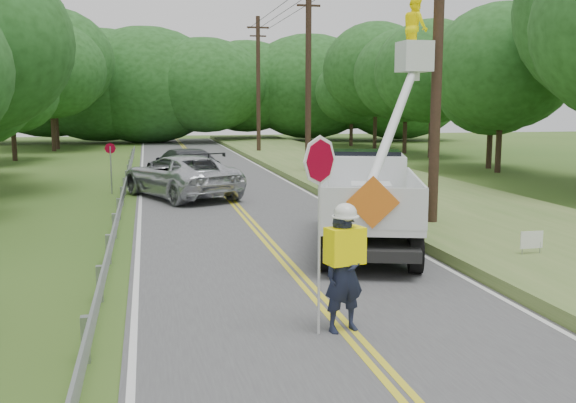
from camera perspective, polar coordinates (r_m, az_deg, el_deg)
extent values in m
plane|color=#32591D|center=(9.67, 7.87, -14.13)|extent=(140.00, 140.00, 0.00)
cube|color=#474648|center=(22.88, -4.29, -0.76)|extent=(7.20, 96.00, 0.02)
cube|color=yellow|center=(22.86, -4.54, -0.73)|extent=(0.12, 96.00, 0.00)
cube|color=yellow|center=(22.89, -4.04, -0.72)|extent=(0.12, 96.00, 0.00)
cube|color=silver|center=(22.66, -12.96, -1.01)|extent=(0.12, 96.00, 0.00)
cube|color=silver|center=(23.60, 4.03, -0.43)|extent=(0.12, 96.00, 0.00)
cube|color=#94989C|center=(9.99, -17.45, -11.55)|extent=(0.12, 0.14, 0.70)
cube|color=#94989C|center=(12.84, -16.30, -6.98)|extent=(0.12, 0.14, 0.70)
cube|color=#94989C|center=(15.75, -15.58, -4.09)|extent=(0.12, 0.14, 0.70)
cube|color=#94989C|center=(18.69, -15.09, -2.10)|extent=(0.12, 0.14, 0.70)
cube|color=#94989C|center=(21.64, -14.73, -0.65)|extent=(0.12, 0.14, 0.70)
cube|color=#94989C|center=(24.61, -14.46, 0.45)|extent=(0.12, 0.14, 0.70)
cube|color=#94989C|center=(27.58, -14.25, 1.32)|extent=(0.12, 0.14, 0.70)
cube|color=#94989C|center=(30.56, -14.08, 2.01)|extent=(0.12, 0.14, 0.70)
cube|color=#94989C|center=(33.54, -13.94, 2.58)|extent=(0.12, 0.14, 0.70)
cube|color=#94989C|center=(36.52, -13.82, 3.06)|extent=(0.12, 0.14, 0.70)
cube|color=#94989C|center=(39.51, -13.72, 3.47)|extent=(0.12, 0.14, 0.70)
cube|color=#94989C|center=(42.50, -13.63, 3.82)|extent=(0.12, 0.14, 0.70)
cube|color=#94989C|center=(45.49, -13.56, 4.12)|extent=(0.12, 0.14, 0.70)
cube|color=#94989C|center=(23.58, -14.32, 0.73)|extent=(0.05, 48.00, 0.34)
cylinder|color=#2D2217|center=(19.21, 13.06, 12.20)|extent=(0.30, 0.30, 10.00)
cylinder|color=#2D2217|center=(33.39, 1.80, 10.80)|extent=(0.30, 0.30, 10.00)
cube|color=#2D2217|center=(33.72, 1.83, 16.92)|extent=(1.20, 0.10, 0.10)
cylinder|color=#2D2217|center=(48.07, -2.64, 10.12)|extent=(0.30, 0.30, 10.00)
cube|color=#2D2217|center=(48.36, -2.67, 15.10)|extent=(1.60, 0.12, 0.12)
cube|color=#2D2217|center=(48.30, -2.67, 14.40)|extent=(1.20, 0.10, 0.10)
cube|color=#4F7131|center=(24.85, 12.14, 0.15)|extent=(7.00, 96.00, 0.30)
cylinder|color=#332319|center=(46.37, -23.05, 4.94)|extent=(0.32, 0.32, 2.61)
ellipsoid|color=#1C4317|center=(46.31, -23.28, 8.88)|extent=(6.10, 6.10, 5.37)
cylinder|color=#332319|center=(54.65, -20.04, 6.13)|extent=(0.32, 0.32, 3.70)
ellipsoid|color=#1C4317|center=(54.69, -20.29, 10.86)|extent=(8.63, 8.63, 7.60)
cylinder|color=#332319|center=(57.18, -19.76, 6.48)|extent=(0.32, 0.32, 4.19)
ellipsoid|color=#1C4317|center=(57.26, -20.02, 11.59)|extent=(9.77, 9.77, 8.60)
cylinder|color=#332319|center=(37.12, 18.12, 4.99)|extent=(0.32, 0.32, 3.31)
ellipsoid|color=#1C4317|center=(37.12, 18.42, 11.22)|extent=(7.72, 7.72, 6.79)
cylinder|color=#332319|center=(39.36, 17.37, 4.81)|extent=(0.32, 0.32, 2.77)
ellipsoid|color=#1C4317|center=(39.31, 17.60, 9.73)|extent=(6.45, 6.45, 5.68)
cylinder|color=#332319|center=(46.17, 12.49, 5.92)|extent=(0.32, 0.32, 3.44)
ellipsoid|color=#1C4317|center=(46.18, 12.67, 11.15)|extent=(8.04, 8.04, 7.07)
cylinder|color=#332319|center=(50.00, 10.29, 6.16)|extent=(0.32, 0.32, 3.41)
ellipsoid|color=#1C4317|center=(50.01, 10.42, 10.93)|extent=(7.95, 7.95, 7.00)
cylinder|color=#332319|center=(55.07, 7.69, 6.64)|extent=(0.32, 0.32, 3.81)
ellipsoid|color=#1C4317|center=(55.11, 7.79, 11.48)|extent=(8.88, 8.88, 7.82)
cylinder|color=#332319|center=(58.36, 5.60, 6.29)|extent=(0.32, 0.32, 2.79)
ellipsoid|color=#1C4317|center=(58.32, 5.65, 9.64)|extent=(6.52, 6.52, 5.74)
ellipsoid|color=#1C4317|center=(66.27, -20.45, 9.61)|extent=(13.20, 9.90, 9.90)
ellipsoid|color=#1C4317|center=(64.92, -16.29, 9.84)|extent=(14.25, 10.69, 10.69)
ellipsoid|color=#1C4317|center=(64.52, -12.40, 9.99)|extent=(14.90, 11.18, 11.18)
ellipsoid|color=#1C4317|center=(63.03, -7.36, 10.16)|extent=(12.00, 9.00, 9.00)
ellipsoid|color=#1C4317|center=(66.95, -3.64, 10.12)|extent=(12.37, 9.28, 9.28)
ellipsoid|color=#1C4317|center=(67.45, 1.98, 10.12)|extent=(14.23, 10.67, 10.67)
ellipsoid|color=#1C4317|center=(67.67, 5.44, 10.08)|extent=(11.68, 8.76, 8.76)
ellipsoid|color=#1C4317|center=(67.37, 9.84, 10.00)|extent=(14.28, 10.71, 10.71)
imported|color=#191E33|center=(10.61, 5.02, -6.27)|extent=(0.81, 0.63, 1.97)
cube|color=#FFF100|center=(10.50, 5.05, -3.90)|extent=(0.68, 0.50, 0.60)
ellipsoid|color=white|center=(10.40, 5.09, -0.95)|extent=(0.37, 0.37, 0.29)
cylinder|color=#B7B7B7|center=(10.34, 2.76, -4.39)|extent=(0.04, 0.04, 2.76)
cylinder|color=maroon|center=(10.11, 2.82, 3.63)|extent=(0.65, 0.49, 0.79)
cylinder|color=black|center=(14.48, 3.38, -4.29)|extent=(0.57, 0.99, 0.95)
cylinder|color=black|center=(14.55, 11.20, -4.38)|extent=(0.57, 0.99, 0.95)
cylinder|color=black|center=(16.41, 3.62, -2.76)|extent=(0.57, 0.99, 0.95)
cylinder|color=black|center=(16.48, 10.52, -2.84)|extent=(0.57, 0.99, 0.95)
cylinder|color=black|center=(18.84, 3.85, -1.28)|extent=(0.57, 0.99, 0.95)
cylinder|color=black|center=(18.90, 9.85, -1.36)|extent=(0.57, 0.99, 0.95)
cube|color=black|center=(16.69, 7.05, -2.37)|extent=(3.90, 6.66, 0.25)
cube|color=silver|center=(15.92, 7.15, -1.10)|extent=(3.55, 5.02, 0.22)
cube|color=silver|center=(15.85, 3.15, 0.72)|extent=(1.44, 4.35, 0.89)
cube|color=silver|center=(15.93, 11.21, 0.60)|extent=(1.44, 4.35, 0.89)
cube|color=silver|center=(13.62, 7.48, -0.64)|extent=(2.18, 0.75, 0.89)
cube|color=silver|center=(19.21, 6.87, 1.46)|extent=(2.69, 2.46, 1.78)
cube|color=black|center=(19.33, 6.88, 3.42)|extent=(2.27, 1.82, 0.74)
cube|color=silver|center=(14.77, 7.32, 0.08)|extent=(1.12, 1.12, 0.79)
cube|color=silver|center=(18.93, 11.10, 12.44)|extent=(0.84, 0.84, 0.84)
imported|color=#FFF100|center=(19.00, 11.17, 14.83)|extent=(0.62, 0.80, 1.65)
cube|color=orange|center=(13.53, 7.50, -0.07)|extent=(1.08, 0.38, 1.12)
imported|color=silver|center=(26.25, -9.49, 2.25)|extent=(5.04, 6.72, 1.70)
imported|color=#393C41|center=(30.96, -9.22, 3.16)|extent=(3.80, 6.10, 1.65)
cylinder|color=#94989C|center=(27.83, -15.36, 2.68)|extent=(0.06, 0.06, 2.00)
cylinder|color=maroon|center=(27.76, -15.44, 4.55)|extent=(0.45, 0.05, 0.45)
cube|color=white|center=(15.90, 20.72, -3.19)|extent=(0.57, 0.04, 0.40)
cylinder|color=#94989C|center=(15.85, 19.96, -4.45)|extent=(0.02, 0.02, 0.57)
cylinder|color=#94989C|center=(16.09, 21.34, -4.33)|extent=(0.02, 0.02, 0.57)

